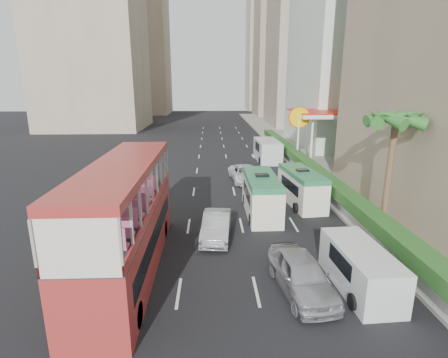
{
  "coord_description": "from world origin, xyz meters",
  "views": [
    {
      "loc": [
        -2.23,
        -14.64,
        8.27
      ],
      "look_at": [
        -1.5,
        4.0,
        3.2
      ],
      "focal_mm": 28.0,
      "sensor_mm": 36.0,
      "label": 1
    }
  ],
  "objects_px": {
    "palm_tree": "(389,174)",
    "shell_station": "(322,136)",
    "car_silver_lane_a": "(216,237)",
    "panel_van_far": "(267,151)",
    "panel_van_near": "(360,268)",
    "van_asset": "(245,181)",
    "minibus_near": "(261,195)",
    "car_silver_lane_b": "(300,291)",
    "minibus_far": "(301,187)",
    "double_decker_bus": "(126,218)"
  },
  "relations": [
    {
      "from": "double_decker_bus",
      "to": "van_asset",
      "type": "xyz_separation_m",
      "value": [
        6.79,
        14.92,
        -2.53
      ]
    },
    {
      "from": "car_silver_lane_a",
      "to": "palm_tree",
      "type": "bearing_deg",
      "value": 9.45
    },
    {
      "from": "car_silver_lane_b",
      "to": "van_asset",
      "type": "bearing_deg",
      "value": 84.49
    },
    {
      "from": "car_silver_lane_b",
      "to": "minibus_far",
      "type": "height_order",
      "value": "minibus_far"
    },
    {
      "from": "minibus_far",
      "to": "shell_station",
      "type": "xyz_separation_m",
      "value": [
        5.81,
        14.17,
        1.55
      ]
    },
    {
      "from": "panel_van_far",
      "to": "shell_station",
      "type": "distance_m",
      "value": 6.13
    },
    {
      "from": "van_asset",
      "to": "palm_tree",
      "type": "distance_m",
      "value": 13.41
    },
    {
      "from": "minibus_near",
      "to": "panel_van_far",
      "type": "distance_m",
      "value": 16.76
    },
    {
      "from": "car_silver_lane_a",
      "to": "van_asset",
      "type": "height_order",
      "value": "car_silver_lane_a"
    },
    {
      "from": "double_decker_bus",
      "to": "shell_station",
      "type": "bearing_deg",
      "value": 55.18
    },
    {
      "from": "double_decker_bus",
      "to": "minibus_far",
      "type": "bearing_deg",
      "value": 40.9
    },
    {
      "from": "minibus_far",
      "to": "palm_tree",
      "type": "relative_size",
      "value": 0.85
    },
    {
      "from": "shell_station",
      "to": "minibus_near",
      "type": "bearing_deg",
      "value": -119.13
    },
    {
      "from": "panel_van_far",
      "to": "palm_tree",
      "type": "height_order",
      "value": "palm_tree"
    },
    {
      "from": "car_silver_lane_a",
      "to": "panel_van_far",
      "type": "xyz_separation_m",
      "value": [
        6.05,
        20.11,
        1.14
      ]
    },
    {
      "from": "minibus_near",
      "to": "shell_station",
      "type": "xyz_separation_m",
      "value": [
        8.95,
        16.05,
        1.47
      ]
    },
    {
      "from": "panel_van_near",
      "to": "palm_tree",
      "type": "height_order",
      "value": "palm_tree"
    },
    {
      "from": "palm_tree",
      "to": "car_silver_lane_a",
      "type": "bearing_deg",
      "value": -176.03
    },
    {
      "from": "car_silver_lane_a",
      "to": "van_asset",
      "type": "xyz_separation_m",
      "value": [
        2.74,
        11.59,
        0.0
      ]
    },
    {
      "from": "panel_van_far",
      "to": "shell_station",
      "type": "height_order",
      "value": "shell_station"
    },
    {
      "from": "panel_van_near",
      "to": "shell_station",
      "type": "xyz_separation_m",
      "value": [
        6.08,
        24.89,
        1.85
      ]
    },
    {
      "from": "minibus_near",
      "to": "panel_van_far",
      "type": "height_order",
      "value": "minibus_near"
    },
    {
      "from": "car_silver_lane_a",
      "to": "palm_tree",
      "type": "relative_size",
      "value": 0.66
    },
    {
      "from": "panel_van_far",
      "to": "panel_van_near",
      "type": "bearing_deg",
      "value": -91.9
    },
    {
      "from": "panel_van_far",
      "to": "shell_station",
      "type": "bearing_deg",
      "value": -5.67
    },
    {
      "from": "palm_tree",
      "to": "shell_station",
      "type": "bearing_deg",
      "value": 83.4
    },
    {
      "from": "van_asset",
      "to": "minibus_far",
      "type": "bearing_deg",
      "value": -65.98
    },
    {
      "from": "van_asset",
      "to": "shell_station",
      "type": "xyz_separation_m",
      "value": [
        9.21,
        8.08,
        2.75
      ]
    },
    {
      "from": "double_decker_bus",
      "to": "car_silver_lane_a",
      "type": "relative_size",
      "value": 2.59
    },
    {
      "from": "minibus_near",
      "to": "palm_tree",
      "type": "xyz_separation_m",
      "value": [
        6.75,
        -2.95,
        2.1
      ]
    },
    {
      "from": "minibus_near",
      "to": "minibus_far",
      "type": "height_order",
      "value": "minibus_near"
    },
    {
      "from": "car_silver_lane_b",
      "to": "minibus_near",
      "type": "distance_m",
      "value": 9.1
    },
    {
      "from": "car_silver_lane_a",
      "to": "panel_van_near",
      "type": "height_order",
      "value": "panel_van_near"
    },
    {
      "from": "car_silver_lane_a",
      "to": "shell_station",
      "type": "xyz_separation_m",
      "value": [
        11.95,
        19.68,
        2.75
      ]
    },
    {
      "from": "minibus_far",
      "to": "panel_van_near",
      "type": "distance_m",
      "value": 10.73
    },
    {
      "from": "minibus_near",
      "to": "panel_van_near",
      "type": "bearing_deg",
      "value": -72.34
    },
    {
      "from": "double_decker_bus",
      "to": "car_silver_lane_a",
      "type": "xyz_separation_m",
      "value": [
        4.05,
        3.32,
        -2.53
      ]
    },
    {
      "from": "van_asset",
      "to": "panel_van_far",
      "type": "bearing_deg",
      "value": 63.54
    },
    {
      "from": "shell_station",
      "to": "minibus_far",
      "type": "bearing_deg",
      "value": -112.28
    },
    {
      "from": "double_decker_bus",
      "to": "panel_van_near",
      "type": "relative_size",
      "value": 2.45
    },
    {
      "from": "minibus_far",
      "to": "panel_van_far",
      "type": "distance_m",
      "value": 14.6
    },
    {
      "from": "van_asset",
      "to": "minibus_far",
      "type": "height_order",
      "value": "minibus_far"
    },
    {
      "from": "double_decker_bus",
      "to": "panel_van_far",
      "type": "height_order",
      "value": "double_decker_bus"
    },
    {
      "from": "minibus_far",
      "to": "shell_station",
      "type": "height_order",
      "value": "shell_station"
    },
    {
      "from": "car_silver_lane_a",
      "to": "minibus_far",
      "type": "height_order",
      "value": "minibus_far"
    },
    {
      "from": "panel_van_near",
      "to": "van_asset",
      "type": "bearing_deg",
      "value": 97.39
    },
    {
      "from": "double_decker_bus",
      "to": "car_silver_lane_a",
      "type": "distance_m",
      "value": 5.82
    },
    {
      "from": "panel_van_near",
      "to": "shell_station",
      "type": "relative_size",
      "value": 0.56
    },
    {
      "from": "double_decker_bus",
      "to": "minibus_near",
      "type": "height_order",
      "value": "double_decker_bus"
    },
    {
      "from": "panel_van_near",
      "to": "panel_van_far",
      "type": "height_order",
      "value": "panel_van_far"
    }
  ]
}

